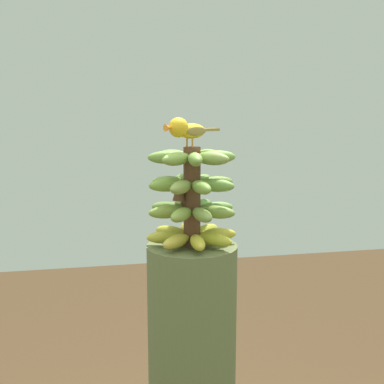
{
  "coord_description": "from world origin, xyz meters",
  "views": [
    {
      "loc": [
        -1.32,
        0.27,
        1.7
      ],
      "look_at": [
        0.0,
        0.0,
        1.48
      ],
      "focal_mm": 44.77,
      "sensor_mm": 36.0,
      "label": 1
    }
  ],
  "objects": [
    {
      "name": "banana_bunch",
      "position": [
        0.0,
        0.0,
        1.47
      ],
      "size": [
        0.26,
        0.26,
        0.29
      ],
      "color": "brown",
      "rests_on": "banana_tree"
    },
    {
      "name": "perched_bird",
      "position": [
        -0.0,
        0.02,
        1.66
      ],
      "size": [
        0.12,
        0.18,
        0.08
      ],
      "color": "#C68933",
      "rests_on": "banana_bunch"
    }
  ]
}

